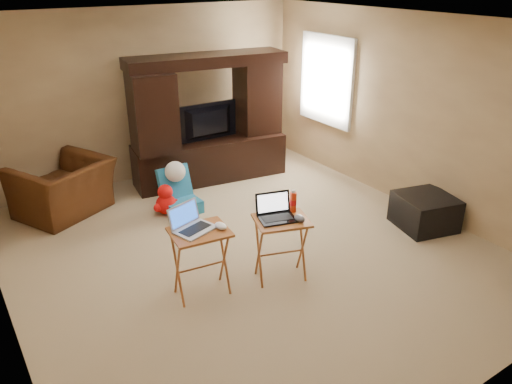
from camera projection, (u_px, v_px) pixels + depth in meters
floor at (246, 249)px, 5.77m from camera, size 5.50×5.50×0.00m
ceiling at (244, 22)px, 4.74m from camera, size 5.50×5.50×0.00m
wall_back at (145, 96)px, 7.34m from camera, size 5.00×0.00×5.00m
wall_front at (478, 265)px, 3.17m from camera, size 5.00×0.00×5.00m
wall_right at (406, 112)px, 6.52m from camera, size 0.00×5.50×5.50m
window_pane at (327, 80)px, 7.62m from camera, size 0.00×1.20×1.20m
window_frame at (326, 80)px, 7.61m from camera, size 0.06×1.14×1.34m
entertainment_center at (209, 120)px, 7.31m from camera, size 2.35×0.90×1.87m
television at (210, 123)px, 7.29m from camera, size 0.95×0.13×0.55m
recliner at (63, 188)px, 6.47m from camera, size 1.40×1.34×0.71m
child_rocker at (181, 191)px, 6.54m from camera, size 0.46×0.52×0.59m
plush_toy at (166, 199)px, 6.52m from camera, size 0.37×0.31×0.41m
push_toy at (241, 154)px, 8.05m from camera, size 0.65×0.51×0.44m
ottoman at (425, 211)px, 6.19m from camera, size 0.78×0.78×0.41m
tray_table_left at (201, 263)px, 4.85m from camera, size 0.59×0.50×0.71m
tray_table_right at (281, 249)px, 5.10m from camera, size 0.64×0.57×0.69m
laptop_left at (195, 219)px, 4.66m from camera, size 0.44×0.40×0.24m
laptop_right at (277, 209)px, 4.91m from camera, size 0.43×0.38×0.24m
mouse_left at (221, 226)px, 4.73m from camera, size 0.11×0.15×0.06m
mouse_right at (300, 218)px, 4.92m from camera, size 0.11×0.15×0.06m
water_bottle at (293, 202)px, 5.08m from camera, size 0.07×0.07×0.21m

